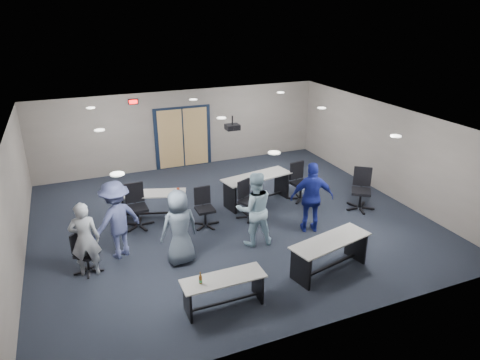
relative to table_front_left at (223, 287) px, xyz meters
name	(u,v)px	position (x,y,z in m)	size (l,w,h in m)	color
floor	(229,219)	(1.40, 3.31, -0.45)	(10.00, 10.00, 0.00)	black
back_wall	(182,129)	(1.40, 7.81, 0.90)	(10.00, 0.04, 2.70)	gray
front_wall	(326,263)	(1.40, -1.19, 0.90)	(10.00, 0.04, 2.70)	gray
left_wall	(13,205)	(-3.60, 3.31, 0.90)	(0.04, 9.00, 2.70)	gray
right_wall	(385,149)	(6.40, 3.31, 0.90)	(0.04, 9.00, 2.70)	gray
ceiling	(228,121)	(1.40, 3.31, 2.25)	(10.00, 9.00, 0.04)	white
double_door	(183,138)	(1.40, 7.77, 0.60)	(2.00, 0.07, 2.20)	black
exit_sign	(133,102)	(-0.20, 7.75, 2.00)	(0.32, 0.07, 0.18)	black
ceiling_projector	(232,127)	(1.70, 3.81, 1.96)	(0.35, 0.32, 0.37)	black
ceiling_can_lights	(225,120)	(1.40, 3.56, 2.22)	(6.24, 5.74, 0.02)	silver
table_front_left	(223,287)	(0.00, 0.00, 0.00)	(1.59, 0.53, 0.88)	#A9A79F
table_front_right	(330,250)	(2.52, 0.25, 0.07)	(1.96, 1.02, 0.76)	#A9A79F
table_back_left	(154,200)	(-0.42, 4.24, 0.04)	(1.83, 1.08, 0.82)	#A9A79F
table_back_right	(257,184)	(2.52, 4.00, 0.12)	(2.15, 1.05, 0.83)	#A9A79F
chair_back_a	(137,207)	(-0.93, 3.83, 0.12)	(0.72, 0.72, 1.14)	black
chair_back_b	(205,208)	(0.69, 3.20, 0.07)	(0.65, 0.65, 1.03)	black
chair_back_c	(250,200)	(1.93, 3.18, 0.08)	(0.66, 0.66, 1.05)	black
chair_back_d	(301,182)	(3.79, 3.67, 0.11)	(0.71, 0.71, 1.12)	black
chair_loose_left	(86,253)	(-2.29, 2.20, 0.02)	(0.58, 0.58, 0.92)	black
chair_loose_right	(361,190)	(5.03, 2.49, 0.14)	(0.74, 0.74, 1.17)	black
person_gray	(85,239)	(-2.27, 2.11, 0.39)	(0.61, 0.40, 1.68)	#9EA3AC
person_plaid	(179,227)	(-0.34, 1.82, 0.42)	(0.84, 0.55, 1.73)	slate
person_lightblue	(254,209)	(1.51, 1.93, 0.47)	(0.89, 0.69, 1.83)	#A9CEE0
person_navy	(312,198)	(3.09, 1.97, 0.47)	(1.07, 0.45, 1.83)	navy
person_back	(117,220)	(-1.56, 2.60, 0.47)	(1.18, 0.68, 1.83)	#485082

